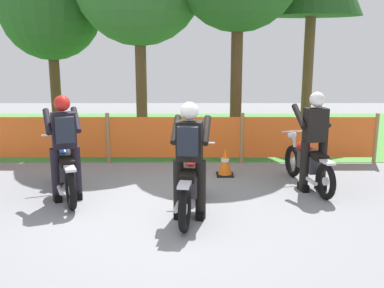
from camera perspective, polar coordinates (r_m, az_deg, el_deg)
name	(u,v)px	position (r m, az deg, el deg)	size (l,w,h in m)	color
ground	(170,210)	(7.13, -2.68, -8.12)	(24.00, 24.00, 0.02)	gray
grass_verge	(181,132)	(12.88, -1.38, 1.48)	(24.00, 6.50, 0.01)	#4C8C3D
barrier_fence	(177,137)	(9.59, -1.92, 0.81)	(8.41, 0.08, 1.05)	#997547
tree_leftmost	(52,10)	(13.22, -16.83, 15.53)	(2.66, 2.66, 4.64)	brown
motorcycle_lead	(193,183)	(6.85, 0.09, -4.77)	(0.62, 2.02, 0.96)	black
motorcycle_trailing	(66,169)	(7.87, -15.23, -2.97)	(0.92, 1.88, 0.94)	black
motorcycle_third	(309,163)	(8.30, 14.26, -2.25)	(0.62, 1.88, 0.90)	black
rider_lead	(191,154)	(6.51, -0.14, -1.26)	(0.60, 0.72, 1.69)	black
rider_trailing	(66,142)	(7.54, -15.24, 0.24)	(0.68, 0.78, 1.69)	black
rider_third	(316,138)	(8.03, 15.01, 0.75)	(0.62, 0.64, 1.69)	black
traffic_cone	(227,162)	(8.77, 4.28, -2.26)	(0.32, 0.32, 0.53)	black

